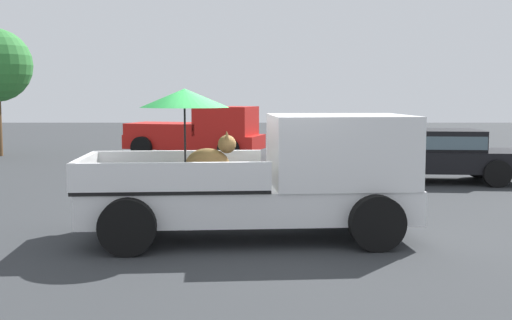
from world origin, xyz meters
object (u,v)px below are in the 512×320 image
(pickup_truck_main, at_px, (277,175))
(parked_sedan_far, at_px, (381,139))
(pickup_truck_red, at_px, (199,132))
(parked_sedan_near, at_px, (434,153))

(pickup_truck_main, height_order, parked_sedan_far, pickup_truck_main)
(pickup_truck_red, xyz_separation_m, parked_sedan_near, (6.56, -6.33, -0.13))
(pickup_truck_red, xyz_separation_m, parked_sedan_far, (6.22, -1.30, -0.13))
(pickup_truck_red, height_order, parked_sedan_far, pickup_truck_red)
(pickup_truck_main, xyz_separation_m, parked_sedan_far, (3.89, 11.24, -0.24))
(parked_sedan_far, bearing_deg, parked_sedan_near, 106.64)
(pickup_truck_main, height_order, parked_sedan_near, pickup_truck_main)
(pickup_truck_main, xyz_separation_m, pickup_truck_red, (-2.34, 12.54, -0.10))
(pickup_truck_red, distance_m, parked_sedan_far, 6.36)
(pickup_truck_red, bearing_deg, parked_sedan_far, 3.93)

